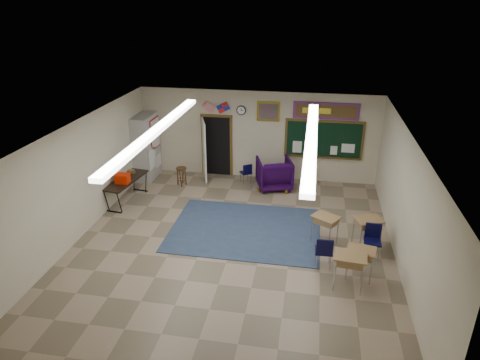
% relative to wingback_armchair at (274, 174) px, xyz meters
% --- Properties ---
extents(floor, '(9.00, 9.00, 0.00)m').
position_rel_wingback_armchair_xyz_m(floor, '(-0.68, -3.69, -0.50)').
color(floor, gray).
rests_on(floor, ground).
extents(back_wall, '(8.00, 0.04, 3.00)m').
position_rel_wingback_armchair_xyz_m(back_wall, '(-0.68, 0.81, 1.00)').
color(back_wall, beige).
rests_on(back_wall, floor).
extents(front_wall, '(8.00, 0.04, 3.00)m').
position_rel_wingback_armchair_xyz_m(front_wall, '(-0.68, -8.19, 1.00)').
color(front_wall, beige).
rests_on(front_wall, floor).
extents(left_wall, '(0.04, 9.00, 3.00)m').
position_rel_wingback_armchair_xyz_m(left_wall, '(-4.68, -3.69, 1.00)').
color(left_wall, beige).
rests_on(left_wall, floor).
extents(right_wall, '(0.04, 9.00, 3.00)m').
position_rel_wingback_armchair_xyz_m(right_wall, '(3.32, -3.69, 1.00)').
color(right_wall, beige).
rests_on(right_wall, floor).
extents(ceiling, '(8.00, 9.00, 0.04)m').
position_rel_wingback_armchair_xyz_m(ceiling, '(-0.68, -3.69, 2.50)').
color(ceiling, silver).
rests_on(ceiling, back_wall).
extents(area_rug, '(4.00, 3.00, 0.02)m').
position_rel_wingback_armchair_xyz_m(area_rug, '(-0.48, -2.89, -0.49)').
color(area_rug, '#324160').
rests_on(area_rug, floor).
extents(fluorescent_strips, '(3.86, 6.00, 0.10)m').
position_rel_wingback_armchair_xyz_m(fluorescent_strips, '(-0.68, -3.69, 2.44)').
color(fluorescent_strips, white).
rests_on(fluorescent_strips, ceiling).
extents(doorway, '(1.10, 0.89, 2.16)m').
position_rel_wingback_armchair_xyz_m(doorway, '(-2.18, 0.66, 0.56)').
color(doorway, black).
rests_on(doorway, back_wall).
extents(chalkboard, '(2.55, 0.14, 1.30)m').
position_rel_wingback_armchair_xyz_m(chalkboard, '(1.52, 0.77, 0.97)').
color(chalkboard, '#563F18').
rests_on(chalkboard, back_wall).
extents(bulletin_board, '(2.10, 0.05, 0.55)m').
position_rel_wingback_armchair_xyz_m(bulletin_board, '(1.52, 0.78, 1.95)').
color(bulletin_board, red).
rests_on(bulletin_board, back_wall).
extents(framed_art_print, '(0.75, 0.05, 0.65)m').
position_rel_wingback_armchair_xyz_m(framed_art_print, '(-0.33, 0.78, 1.85)').
color(framed_art_print, olive).
rests_on(framed_art_print, back_wall).
extents(wall_clock, '(0.32, 0.05, 0.32)m').
position_rel_wingback_armchair_xyz_m(wall_clock, '(-1.23, 0.78, 1.85)').
color(wall_clock, black).
rests_on(wall_clock, back_wall).
extents(wall_flags, '(1.16, 0.06, 0.70)m').
position_rel_wingback_armchair_xyz_m(wall_flags, '(-2.08, 0.75, 1.98)').
color(wall_flags, red).
rests_on(wall_flags, back_wall).
extents(storage_cabinet, '(0.59, 1.25, 2.20)m').
position_rel_wingback_armchair_xyz_m(storage_cabinet, '(-4.39, 0.16, 0.60)').
color(storage_cabinet, '#A2A19D').
rests_on(storage_cabinet, floor).
extents(wingback_armchair, '(1.34, 1.36, 0.99)m').
position_rel_wingback_armchair_xyz_m(wingback_armchair, '(0.00, 0.00, 0.00)').
color(wingback_armchair, '#1E042E').
rests_on(wingback_armchair, floor).
extents(student_chair_reading, '(0.49, 0.49, 0.71)m').
position_rel_wingback_armchair_xyz_m(student_chair_reading, '(-0.98, 0.22, -0.14)').
color(student_chair_reading, black).
rests_on(student_chair_reading, floor).
extents(student_chair_desk_a, '(0.43, 0.43, 0.84)m').
position_rel_wingback_armchair_xyz_m(student_chair_desk_a, '(1.58, -4.26, -0.08)').
color(student_chair_desk_a, black).
rests_on(student_chair_desk_a, floor).
extents(student_chair_desk_b, '(0.44, 0.44, 0.84)m').
position_rel_wingback_armchair_xyz_m(student_chair_desk_b, '(2.73, -3.66, -0.08)').
color(student_chair_desk_b, black).
rests_on(student_chair_desk_b, floor).
extents(student_desk_front_left, '(0.79, 0.74, 0.76)m').
position_rel_wingback_armchair_xyz_m(student_desk_front_left, '(1.61, -3.17, -0.07)').
color(student_desk_front_left, '#A2774B').
rests_on(student_desk_front_left, floor).
extents(student_desk_front_right, '(0.80, 0.71, 0.79)m').
position_rel_wingback_armchair_xyz_m(student_desk_front_right, '(2.65, -3.17, -0.06)').
color(student_desk_front_right, '#A2774B').
rests_on(student_desk_front_right, floor).
extents(student_desk_back_left, '(0.73, 0.58, 0.82)m').
position_rel_wingback_armchair_xyz_m(student_desk_back_left, '(2.11, -4.95, -0.04)').
color(student_desk_back_left, '#A2774B').
rests_on(student_desk_back_left, floor).
extents(student_desk_back_right, '(0.69, 0.56, 0.74)m').
position_rel_wingback_armchair_xyz_m(student_desk_back_right, '(2.38, -4.54, -0.08)').
color(student_desk_back_right, '#A2774B').
rests_on(student_desk_back_right, floor).
extents(folding_table, '(0.81, 1.82, 1.00)m').
position_rel_wingback_armchair_xyz_m(folding_table, '(-4.33, -1.79, -0.10)').
color(folding_table, black).
rests_on(folding_table, floor).
extents(wooden_stool, '(0.35, 0.35, 0.61)m').
position_rel_wingback_armchair_xyz_m(wooden_stool, '(-3.04, -0.33, -0.18)').
color(wooden_stool, '#4D2D17').
rests_on(wooden_stool, floor).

